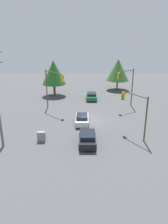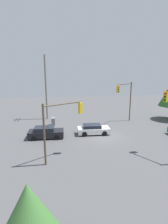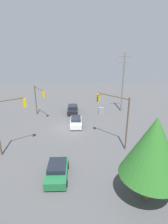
{
  "view_description": "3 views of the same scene",
  "coord_description": "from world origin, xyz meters",
  "px_view_note": "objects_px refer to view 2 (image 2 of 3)",
  "views": [
    {
      "loc": [
        -0.65,
        -29.88,
        12.1
      ],
      "look_at": [
        -0.8,
        -2.43,
        2.22
      ],
      "focal_mm": 35.0,
      "sensor_mm": 36.0,
      "label": 1
    },
    {
      "loc": [
        20.84,
        -4.67,
        7.96
      ],
      "look_at": [
        -1.78,
        -2.14,
        2.9
      ],
      "focal_mm": 28.0,
      "sensor_mm": 36.0,
      "label": 2
    },
    {
      "loc": [
        -1.52,
        24.88,
        11.53
      ],
      "look_at": [
        -2.38,
        -1.13,
        2.24
      ],
      "focal_mm": 28.0,
      "sensor_mm": 36.0,
      "label": 3
    }
  ],
  "objects_px": {
    "sedan_dark": "(46,133)",
    "electrical_cabinet": "(53,121)",
    "sedan_white": "(93,129)",
    "traffic_signal_cross": "(61,120)",
    "traffic_signal_aux": "(126,95)"
  },
  "relations": [
    {
      "from": "traffic_signal_aux",
      "to": "electrical_cabinet",
      "type": "relative_size",
      "value": 5.51
    },
    {
      "from": "traffic_signal_aux",
      "to": "electrical_cabinet",
      "type": "xyz_separation_m",
      "value": [
        0.1,
        -11.55,
        -3.94
      ]
    },
    {
      "from": "sedan_dark",
      "to": "traffic_signal_cross",
      "type": "distance_m",
      "value": 6.9
    },
    {
      "from": "traffic_signal_aux",
      "to": "electrical_cabinet",
      "type": "distance_m",
      "value": 12.21
    },
    {
      "from": "sedan_dark",
      "to": "traffic_signal_aux",
      "type": "relative_size",
      "value": 0.66
    },
    {
      "from": "electrical_cabinet",
      "to": "traffic_signal_aux",
      "type": "bearing_deg",
      "value": 90.47
    },
    {
      "from": "sedan_dark",
      "to": "traffic_signal_cross",
      "type": "bearing_deg",
      "value": 19.87
    },
    {
      "from": "sedan_dark",
      "to": "electrical_cabinet",
      "type": "bearing_deg",
      "value": 173.58
    },
    {
      "from": "sedan_dark",
      "to": "sedan_white",
      "type": "xyz_separation_m",
      "value": [
        -0.71,
        6.14,
        -0.04
      ]
    },
    {
      "from": "traffic_signal_cross",
      "to": "traffic_signal_aux",
      "type": "height_order",
      "value": "traffic_signal_aux"
    },
    {
      "from": "traffic_signal_cross",
      "to": "traffic_signal_aux",
      "type": "xyz_separation_m",
      "value": [
        -11.35,
        10.08,
        0.72
      ]
    },
    {
      "from": "traffic_signal_cross",
      "to": "electrical_cabinet",
      "type": "height_order",
      "value": "traffic_signal_cross"
    },
    {
      "from": "sedan_white",
      "to": "traffic_signal_aux",
      "type": "bearing_deg",
      "value": 128.92
    },
    {
      "from": "traffic_signal_aux",
      "to": "electrical_cabinet",
      "type": "bearing_deg",
      "value": -43.19
    },
    {
      "from": "sedan_dark",
      "to": "sedan_white",
      "type": "relative_size",
      "value": 1.03
    }
  ]
}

